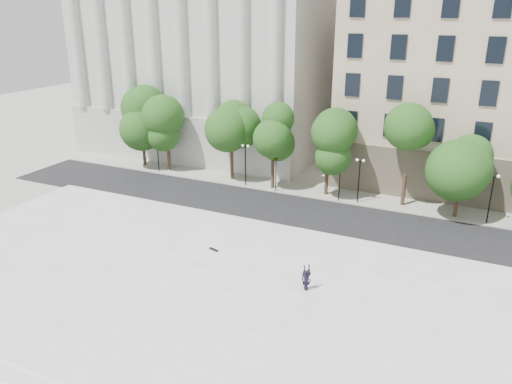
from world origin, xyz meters
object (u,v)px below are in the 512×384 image
at_px(traffic_light_west, 276,157).
at_px(person_lying, 306,286).
at_px(skateboard, 214,250).
at_px(traffic_light_east, 341,166).

bearing_deg(traffic_light_west, person_lying, -61.28).
height_order(traffic_light_west, skateboard, traffic_light_west).
distance_m(traffic_light_west, skateboard, 15.26).
bearing_deg(traffic_light_east, person_lying, -80.67).
bearing_deg(skateboard, traffic_light_west, 112.05).
distance_m(traffic_light_west, traffic_light_east, 6.61).
bearing_deg(traffic_light_east, traffic_light_west, 180.00).
xyz_separation_m(traffic_light_east, person_lying, (2.83, -17.23, -2.95)).
bearing_deg(traffic_light_east, skateboard, -109.95).
height_order(traffic_light_west, traffic_light_east, traffic_light_west).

